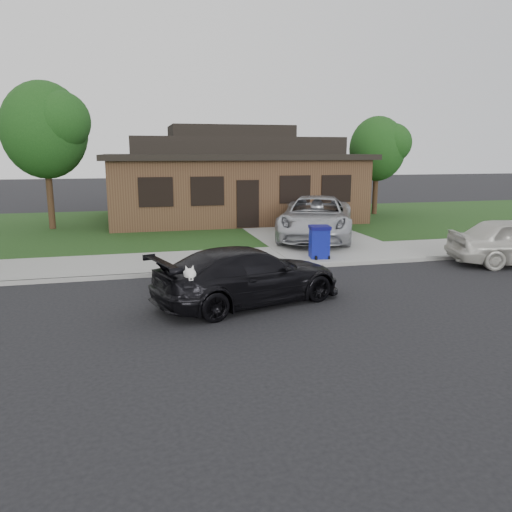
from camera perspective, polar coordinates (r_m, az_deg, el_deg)
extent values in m
plane|color=black|center=(11.23, -8.24, -6.48)|extent=(120.00, 120.00, 0.00)
cube|color=gray|center=(16.03, -10.08, -0.76)|extent=(60.00, 3.00, 0.12)
cube|color=gray|center=(14.57, -9.66, -2.01)|extent=(60.00, 0.12, 0.12)
cube|color=#193814|center=(23.90, -11.45, 3.33)|extent=(60.00, 13.00, 0.13)
cube|color=gray|center=(22.05, 4.72, 2.84)|extent=(4.50, 13.00, 0.14)
imported|color=black|center=(11.69, -0.83, -2.23)|extent=(4.94, 3.18, 1.33)
ellipsoid|color=white|center=(10.64, -7.68, -2.36)|extent=(0.34, 0.40, 0.30)
sphere|color=white|center=(10.39, -7.56, -2.13)|extent=(0.26, 0.26, 0.26)
cube|color=white|center=(10.28, -7.47, -2.54)|extent=(0.09, 0.12, 0.08)
sphere|color=black|center=(10.22, -7.43, -2.62)|extent=(0.04, 0.04, 0.04)
cone|color=white|center=(10.40, -7.97, -1.36)|extent=(0.11, 0.11, 0.14)
cone|color=white|center=(10.41, -7.25, -1.33)|extent=(0.11, 0.11, 0.14)
imported|color=#B7B9BF|center=(19.83, 6.89, 4.38)|extent=(4.87, 6.50, 1.64)
cube|color=navy|center=(16.20, 7.24, 1.40)|extent=(0.67, 0.67, 0.96)
cube|color=#080752|center=(16.12, 7.29, 3.26)|extent=(0.74, 0.74, 0.11)
cylinder|color=black|center=(15.94, 6.87, -0.24)|extent=(0.08, 0.16, 0.15)
cylinder|color=black|center=(16.09, 8.29, -0.16)|extent=(0.08, 0.16, 0.15)
cube|color=#422B1C|center=(26.17, -2.95, 7.72)|extent=(12.00, 8.00, 3.00)
cube|color=black|center=(26.11, -2.99, 11.28)|extent=(12.60, 8.60, 0.25)
cube|color=black|center=(26.11, -3.00, 12.43)|extent=(10.00, 6.50, 0.80)
cube|color=black|center=(26.12, -3.02, 13.96)|extent=(6.00, 3.50, 0.60)
cube|color=black|center=(22.28, -0.94, 5.98)|extent=(1.00, 0.06, 2.10)
cube|color=black|center=(21.69, -11.38, 7.18)|extent=(1.30, 0.05, 1.10)
cube|color=black|center=(21.90, -5.58, 7.40)|extent=(1.30, 0.05, 1.10)
cube|color=black|center=(22.83, 4.49, 7.60)|extent=(1.30, 0.05, 1.10)
cube|color=black|center=(23.53, 9.16, 7.61)|extent=(1.30, 0.05, 1.10)
cylinder|color=#332114|center=(23.98, -22.43, 5.84)|extent=(0.28, 0.28, 2.48)
ellipsoid|color=#143811|center=(23.90, -23.01, 13.09)|extent=(3.60, 3.60, 4.14)
sphere|color=#26591E|center=(23.29, -21.49, 14.15)|extent=(2.52, 2.52, 2.52)
cylinder|color=#332114|center=(28.38, 13.44, 6.75)|extent=(0.28, 0.28, 2.03)
ellipsoid|color=#143811|center=(28.28, 13.69, 11.82)|extent=(3.00, 3.00, 3.45)
sphere|color=#26591E|center=(28.17, 15.26, 12.35)|extent=(2.10, 2.10, 2.10)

